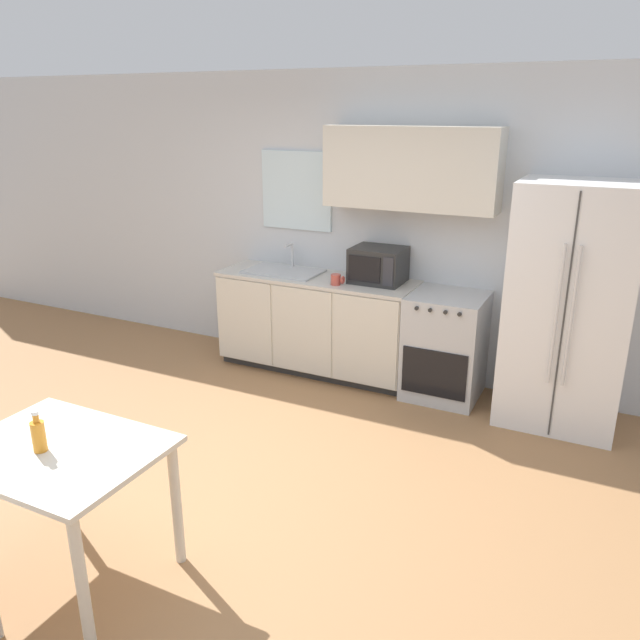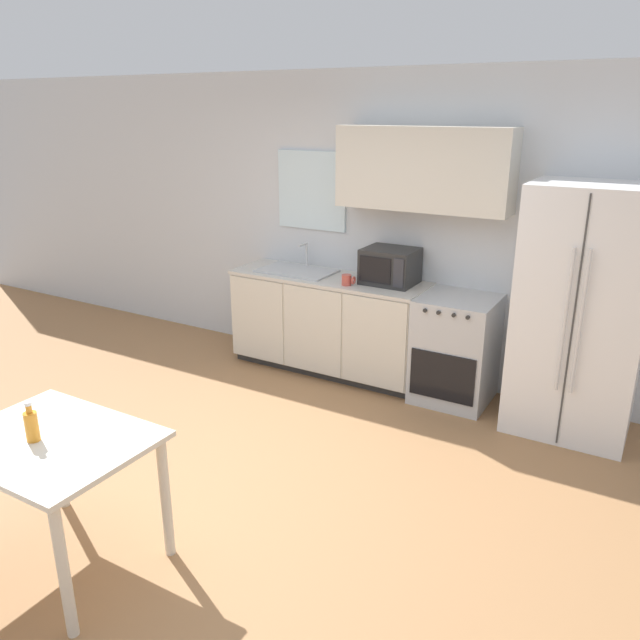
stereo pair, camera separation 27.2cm
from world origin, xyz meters
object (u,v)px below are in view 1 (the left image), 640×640
Objects in this scene: refrigerator at (569,307)px; coffee_mug at (337,280)px; dining_table at (61,469)px; oven_range at (445,346)px; drink_bottle at (39,435)px; microwave at (378,265)px.

coffee_mug is at bearing -176.32° from refrigerator.
coffee_mug is (-1.88, -0.12, 0.02)m from refrigerator.
refrigerator is 1.87× the size of dining_table.
oven_range is 3.25m from dining_table.
coffee_mug is (-0.95, -0.16, 0.51)m from oven_range.
coffee_mug is 0.55× the size of drink_bottle.
microwave reaches higher than oven_range.
drink_bottle is (-1.21, -3.08, 0.40)m from oven_range.
dining_table is (-2.09, -2.99, -0.30)m from refrigerator.
coffee_mug is 0.12× the size of dining_table.
refrigerator is at bearing -2.52° from oven_range.
oven_range is at bearing 68.55° from drink_bottle.
microwave is (-0.66, 0.08, 0.62)m from oven_range.
dining_table is (-0.21, -2.87, -0.32)m from coffee_mug.
coffee_mug reaches higher than dining_table.
refrigerator is 1.60m from microwave.
microwave is at bearing 80.13° from drink_bottle.
drink_bottle is at bearing -111.45° from oven_range.
oven_range is 0.90× the size of dining_table.
coffee_mug reaches higher than drink_bottle.
oven_range is 3.34m from drink_bottle.
microwave is at bearing 40.36° from coffee_mug.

